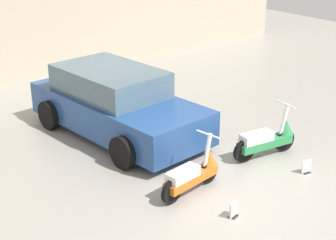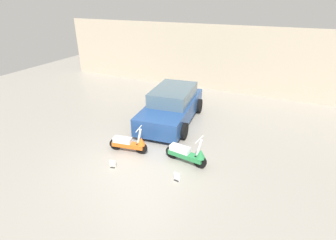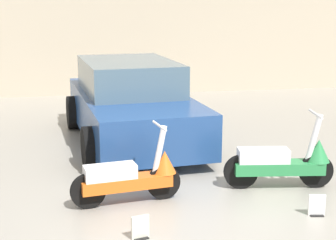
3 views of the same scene
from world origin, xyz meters
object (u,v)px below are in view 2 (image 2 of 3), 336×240
object	(u,v)px
scooter_front_right	(187,154)
placard_near_left_scooter	(113,164)
placard_near_right_scooter	(177,177)
scooter_front_left	(130,143)
car_rear_left	(172,106)

from	to	relation	value
scooter_front_right	placard_near_left_scooter	size ratio (longest dim) A/B	5.76
placard_near_left_scooter	placard_near_right_scooter	size ratio (longest dim) A/B	1.00
scooter_front_left	placard_near_right_scooter	bearing A→B (deg)	-29.04
car_rear_left	placard_near_right_scooter	world-z (taller)	car_rear_left
scooter_front_right	placard_near_left_scooter	xyz separation A→B (m)	(-2.12, -1.21, -0.26)
scooter_front_left	placard_near_right_scooter	xyz separation A→B (m)	(2.13, -0.78, -0.24)
placard_near_left_scooter	scooter_front_left	bearing A→B (deg)	89.12
placard_near_left_scooter	placard_near_right_scooter	bearing A→B (deg)	6.57
scooter_front_left	car_rear_left	distance (m)	3.01
scooter_front_right	placard_near_right_scooter	distance (m)	1.00
scooter_front_right	car_rear_left	world-z (taller)	car_rear_left
scooter_front_right	placard_near_left_scooter	world-z (taller)	scooter_front_right
car_rear_left	placard_near_left_scooter	xyz separation A→B (m)	(-0.33, -4.01, -0.58)
car_rear_left	placard_near_left_scooter	size ratio (longest dim) A/B	17.12
car_rear_left	placard_near_left_scooter	world-z (taller)	car_rear_left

